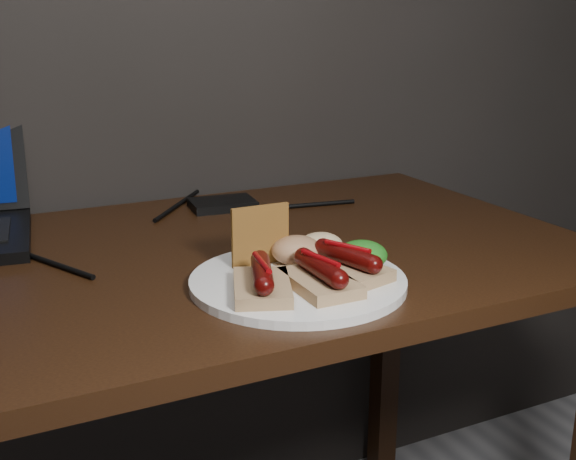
# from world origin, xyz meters

# --- Properties ---
(desk) EXTENTS (1.40, 0.70, 0.75)m
(desk) POSITION_xyz_m (0.00, 1.38, 0.66)
(desk) COLOR black
(desk) RESTS_ON ground
(hard_drive) EXTENTS (0.13, 0.09, 0.02)m
(hard_drive) POSITION_xyz_m (0.22, 1.62, 0.76)
(hard_drive) COLOR black
(hard_drive) RESTS_ON desk
(desk_cables) EXTENTS (0.86, 0.41, 0.01)m
(desk_cables) POSITION_xyz_m (-0.01, 1.54, 0.75)
(desk_cables) COLOR black
(desk_cables) RESTS_ON desk
(plate) EXTENTS (0.34, 0.34, 0.01)m
(plate) POSITION_xyz_m (0.17, 1.20, 0.76)
(plate) COLOR white
(plate) RESTS_ON desk
(bread_sausage_left) EXTENTS (0.11, 0.13, 0.04)m
(bread_sausage_left) POSITION_xyz_m (0.10, 1.17, 0.78)
(bread_sausage_left) COLOR tan
(bread_sausage_left) RESTS_ON plate
(bread_sausage_center) EXTENTS (0.07, 0.12, 0.04)m
(bread_sausage_center) POSITION_xyz_m (0.18, 1.15, 0.78)
(bread_sausage_center) COLOR tan
(bread_sausage_center) RESTS_ON plate
(bread_sausage_right) EXTENTS (0.10, 0.13, 0.04)m
(bread_sausage_right) POSITION_xyz_m (0.23, 1.17, 0.78)
(bread_sausage_right) COLOR tan
(bread_sausage_right) RESTS_ON plate
(crispbread) EXTENTS (0.09, 0.01, 0.08)m
(crispbread) POSITION_xyz_m (0.15, 1.27, 0.80)
(crispbread) COLOR #AA712E
(crispbread) RESTS_ON plate
(salad_greens) EXTENTS (0.07, 0.07, 0.04)m
(salad_greens) POSITION_xyz_m (0.27, 1.19, 0.78)
(salad_greens) COLOR #135C12
(salad_greens) RESTS_ON plate
(salsa_mound) EXTENTS (0.07, 0.07, 0.04)m
(salsa_mound) POSITION_xyz_m (0.19, 1.25, 0.78)
(salsa_mound) COLOR #962C0F
(salsa_mound) RESTS_ON plate
(coleslaw_mound) EXTENTS (0.06, 0.06, 0.04)m
(coleslaw_mound) POSITION_xyz_m (0.24, 1.26, 0.78)
(coleslaw_mound) COLOR beige
(coleslaw_mound) RESTS_ON plate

